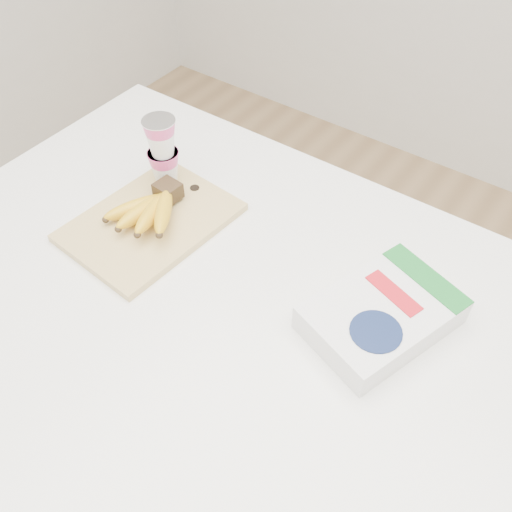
% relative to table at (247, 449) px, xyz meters
% --- Properties ---
extents(room, '(4.00, 4.00, 4.00)m').
position_rel_table_xyz_m(room, '(0.00, 0.00, 0.83)').
color(room, tan).
rests_on(room, ground).
extents(table, '(1.37, 0.92, 1.03)m').
position_rel_table_xyz_m(table, '(0.00, 0.00, 0.00)').
color(table, white).
rests_on(table, ground).
extents(cutting_board, '(0.26, 0.34, 0.02)m').
position_rel_table_xyz_m(cutting_board, '(-0.29, 0.08, 0.52)').
color(cutting_board, tan).
rests_on(cutting_board, table).
extents(bananas, '(0.16, 0.17, 0.06)m').
position_rel_table_xyz_m(bananas, '(-0.29, 0.09, 0.56)').
color(bananas, '#382816').
rests_on(bananas, cutting_board).
extents(yogurt_stack, '(0.07, 0.07, 0.16)m').
position_rel_table_xyz_m(yogurt_stack, '(-0.34, 0.18, 0.62)').
color(yogurt_stack, white).
rests_on(yogurt_stack, cutting_board).
extents(cereal_box, '(0.24, 0.29, 0.06)m').
position_rel_table_xyz_m(cereal_box, '(0.20, 0.12, 0.54)').
color(cereal_box, white).
rests_on(cereal_box, table).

